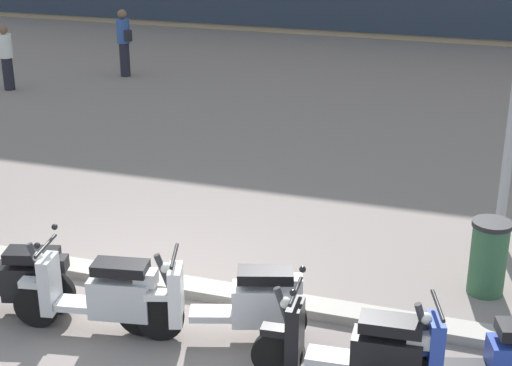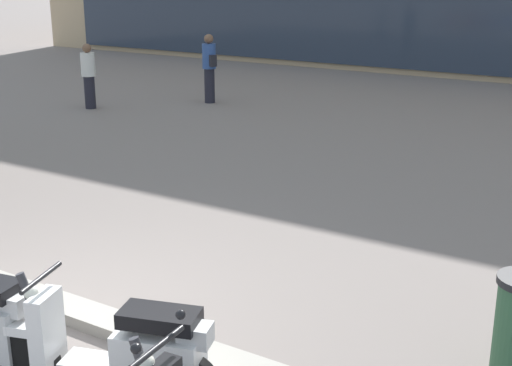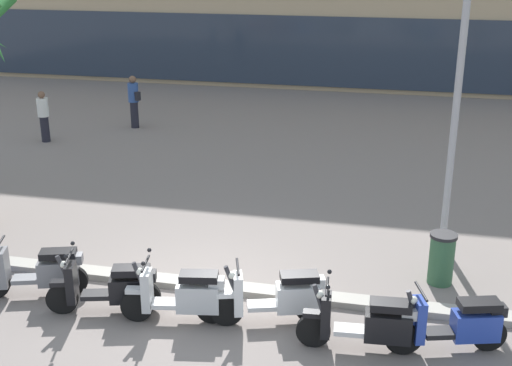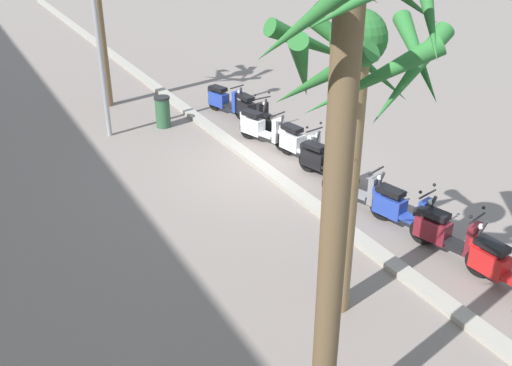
# 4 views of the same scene
# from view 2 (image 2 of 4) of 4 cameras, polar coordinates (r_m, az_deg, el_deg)

# --- Properties ---
(ground_plane) EXTENTS (200.00, 200.00, 0.00)m
(ground_plane) POSITION_cam_2_polar(r_m,az_deg,el_deg) (7.34, -16.38, -10.46)
(ground_plane) COLOR slate
(curb_strip) EXTENTS (60.00, 0.36, 0.12)m
(curb_strip) POSITION_cam_2_polar(r_m,az_deg,el_deg) (7.40, -15.59, -9.64)
(curb_strip) COLOR gray
(curb_strip) RESTS_ON ground
(scooter_white_mid_front) EXTENTS (1.81, 0.81, 1.04)m
(scooter_white_mid_front) POSITION_cam_2_polar(r_m,az_deg,el_deg) (5.68, -10.71, -13.39)
(scooter_white_mid_front) COLOR black
(scooter_white_mid_front) RESTS_ON ground
(pedestrian_by_palm_tree) EXTENTS (0.34, 0.34, 1.56)m
(pedestrian_by_palm_tree) POSITION_cam_2_polar(r_m,az_deg,el_deg) (17.53, -13.45, 8.54)
(pedestrian_by_palm_tree) COLOR black
(pedestrian_by_palm_tree) RESTS_ON ground
(pedestrian_strolling_near_curb) EXTENTS (0.45, 0.37, 1.72)m
(pedestrian_strolling_near_curb) POSITION_cam_2_polar(r_m,az_deg,el_deg) (17.83, -3.81, 9.42)
(pedestrian_strolling_near_curb) COLOR black
(pedestrian_strolling_near_curb) RESTS_ON ground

